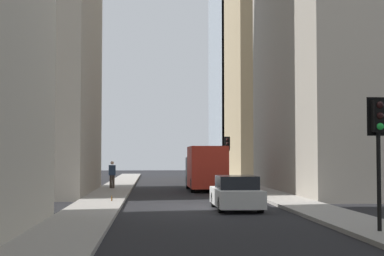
% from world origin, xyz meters
% --- Properties ---
extents(ground_plane, '(135.00, 135.00, 0.00)m').
position_xyz_m(ground_plane, '(0.00, 0.00, 0.00)').
color(ground_plane, black).
extents(sidewalk_right, '(90.00, 2.20, 0.14)m').
position_xyz_m(sidewalk_right, '(0.00, 4.50, 0.07)').
color(sidewalk_right, gray).
rests_on(sidewalk_right, ground_plane).
extents(sidewalk_left, '(90.00, 2.20, 0.14)m').
position_xyz_m(sidewalk_left, '(0.00, -4.50, 0.07)').
color(sidewalk_left, gray).
rests_on(sidewalk_left, ground_plane).
extents(building_left_far, '(13.65, 10.00, 26.07)m').
position_xyz_m(building_left_far, '(31.71, -10.60, 13.03)').
color(building_left_far, '#9E8966').
rests_on(building_left_far, ground_plane).
extents(delivery_truck, '(6.46, 2.25, 2.84)m').
position_xyz_m(delivery_truck, '(12.42, -1.40, 1.46)').
color(delivery_truck, red).
rests_on(delivery_truck, ground_plane).
extents(sedan_white, '(4.30, 1.78, 1.42)m').
position_xyz_m(sedan_white, '(-1.51, -1.40, 0.66)').
color(sedan_white, silver).
rests_on(sedan_white, ground_plane).
extents(traffic_light_foreground, '(0.43, 0.52, 3.77)m').
position_xyz_m(traffic_light_foreground, '(-9.79, -4.25, 2.90)').
color(traffic_light_foreground, black).
rests_on(traffic_light_foreground, sidewalk_left).
extents(traffic_light_midblock, '(0.43, 0.52, 3.63)m').
position_xyz_m(traffic_light_midblock, '(20.30, -3.81, 2.80)').
color(traffic_light_midblock, black).
rests_on(traffic_light_midblock, sidewalk_left).
extents(pedestrian, '(0.26, 0.44, 1.76)m').
position_xyz_m(pedestrian, '(13.06, 4.68, 1.10)').
color(pedestrian, '#473D33').
rests_on(pedestrian, sidewalk_right).
extents(discarded_bottle, '(0.07, 0.07, 0.27)m').
position_xyz_m(discarded_bottle, '(1.90, 3.96, 0.25)').
color(discarded_bottle, brown).
rests_on(discarded_bottle, sidewalk_right).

